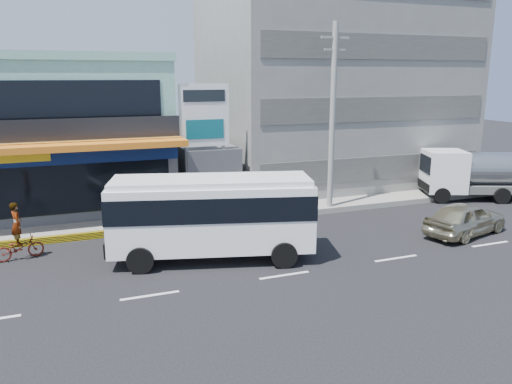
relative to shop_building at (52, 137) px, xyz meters
The scene contains 12 objects.
ground 16.57m from the shop_building, 60.16° to the right, with size 120.00×120.00×0.00m, color black.
sidewalk 14.27m from the shop_building, 18.88° to the right, with size 70.00×5.00×0.30m, color gray.
shop_building is the anchor object (origin of this frame).
concrete_building 18.28m from the shop_building, ahead, with size 16.00×12.00×14.00m, color gray.
gap_structure 8.53m from the shop_building, 13.67° to the right, with size 3.00×6.00×3.50m, color #49494E.
satellite_dish 8.54m from the shop_building, 20.21° to the right, with size 1.50×1.50×0.15m, color slate.
billboard 8.92m from the shop_building, 32.32° to the right, with size 2.60×0.18×6.90m.
utility_pole_near 15.50m from the shop_building, 25.06° to the right, with size 1.60×0.30×10.00m.
minibus 12.93m from the shop_building, 62.13° to the right, with size 8.45×4.56×3.37m.
sedan 22.05m from the shop_building, 34.79° to the right, with size 1.85×4.60×1.57m, color #C2B994.
tanker_truck 25.12m from the shop_building, 17.04° to the right, with size 7.78×4.82×2.96m.
motorcycle_rider 9.24m from the shop_building, 99.17° to the right, with size 1.96×1.09×2.39m.
Camera 1 is at (-7.21, -15.96, 7.29)m, focal length 35.00 mm.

